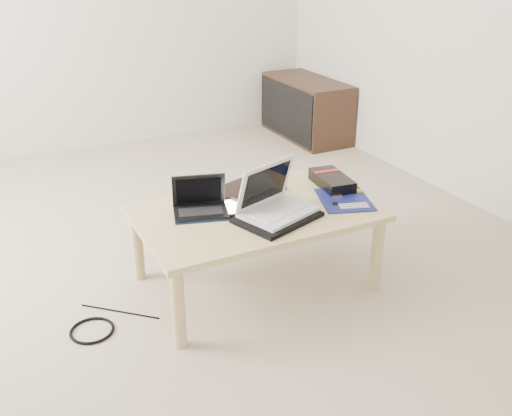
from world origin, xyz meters
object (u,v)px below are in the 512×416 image
coffee_table (255,219)px  white_laptop (274,202)px  media_cabinet (305,108)px  netbook (200,205)px  gpu_box (332,181)px

coffee_table → white_laptop: (0.05, -0.10, 0.12)m
coffee_table → media_cabinet: (1.46, 1.95, -0.10)m
netbook → white_laptop: (0.29, -0.18, 0.03)m
coffee_table → gpu_box: size_ratio=3.75×
white_laptop → gpu_box: (0.43, 0.18, -0.04)m
netbook → gpu_box: netbook is taller
gpu_box → coffee_table: bearing=-170.4°
media_cabinet → netbook: (-1.70, -1.87, 0.19)m
coffee_table → media_cabinet: media_cabinet is taller
media_cabinet → white_laptop: (-1.41, -2.05, 0.22)m
coffee_table → media_cabinet: 2.44m
media_cabinet → gpu_box: bearing=-117.6°
coffee_table → netbook: (-0.24, 0.08, 0.09)m
coffee_table → netbook: size_ratio=3.86×
gpu_box → white_laptop: bearing=-157.5°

